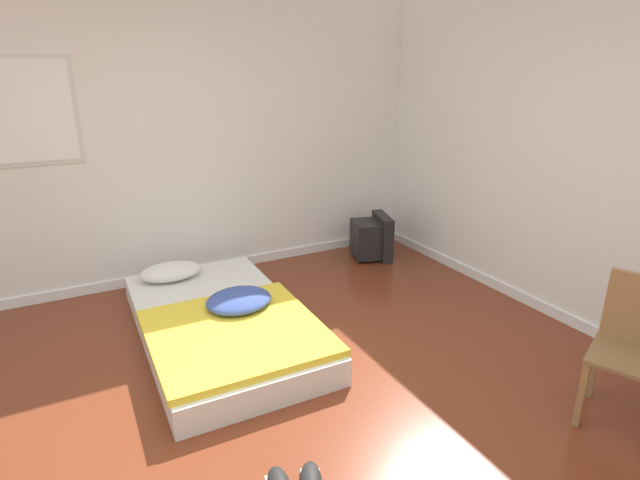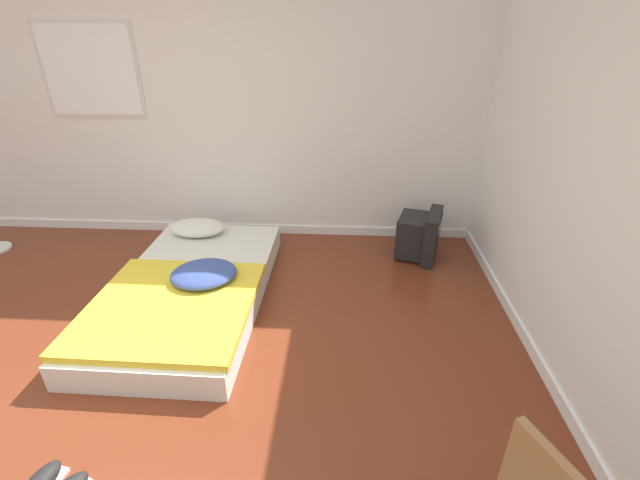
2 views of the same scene
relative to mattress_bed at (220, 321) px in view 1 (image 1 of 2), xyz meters
The scene contains 6 objects.
ground_plane 1.33m from the mattress_bed, 94.96° to the right, with size 20.00×20.00×0.00m, color maroon.
wall_back 1.77m from the mattress_bed, 95.49° to the left, with size 7.65×0.08×2.60m.
wall_right 3.09m from the mattress_bed, 27.50° to the right, with size 0.08×7.63×2.60m.
mattress_bed is the anchor object (origin of this frame).
crt_tv 2.12m from the mattress_bed, 23.78° to the left, with size 0.47×0.50×0.47m.
wooden_chair 2.70m from the mattress_bed, 47.78° to the right, with size 0.51×0.51×0.86m.
Camera 1 is at (-0.79, -2.00, 1.94)m, focal length 28.00 mm.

